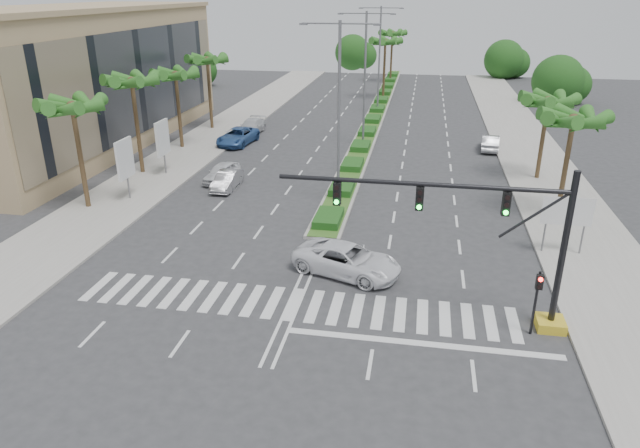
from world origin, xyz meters
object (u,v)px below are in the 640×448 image
object	(u,v)px
car_parked_b	(227,180)
car_right	(490,143)
car_parked_a	(222,173)
car_parked_c	(238,136)
car_parked_d	(251,127)
car_crossing	(347,260)

from	to	relation	value
car_parked_b	car_right	size ratio (longest dim) A/B	0.92
car_parked_a	car_right	distance (m)	24.96
car_parked_c	car_parked_d	distance (m)	4.51
car_parked_b	car_right	world-z (taller)	car_right
car_parked_d	car_right	bearing A→B (deg)	-3.99
car_parked_b	car_parked_d	bearing A→B (deg)	100.80
car_right	car_parked_c	bearing A→B (deg)	10.46
car_parked_c	car_crossing	xyz separation A→B (m)	(13.85, -24.68, 0.01)
car_parked_c	car_parked_d	size ratio (longest dim) A/B	1.13
car_parked_a	car_right	world-z (taller)	car_right
car_parked_b	car_right	xyz separation A→B (m)	(20.25, 14.78, 0.05)
car_parked_d	car_crossing	distance (m)	32.31
car_crossing	car_right	distance (m)	28.45
car_parked_a	car_parked_c	size ratio (longest dim) A/B	0.74
car_parked_a	car_parked_b	distance (m)	1.87
car_parked_a	car_crossing	distance (m)	17.85
car_parked_b	car_parked_c	size ratio (longest dim) A/B	0.72
car_parked_d	car_crossing	bearing A→B (deg)	-62.71
car_parked_a	car_parked_d	size ratio (longest dim) A/B	0.83
car_parked_a	car_parked_c	world-z (taller)	car_parked_c
car_crossing	car_right	bearing A→B (deg)	-0.18
car_parked_d	car_right	size ratio (longest dim) A/B	1.14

